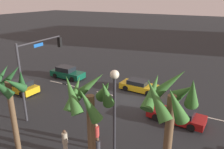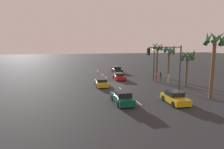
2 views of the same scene
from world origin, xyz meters
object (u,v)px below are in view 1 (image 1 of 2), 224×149
car_0 (177,115)px  pedestrian_0 (96,134)px  pedestrian_2 (65,141)px  palm_tree_0 (7,87)px  car_4 (21,87)px  traffic_signal (36,64)px  palm_tree_3 (169,110)px  pedestrian_1 (98,149)px  car_2 (139,86)px  palm_tree_2 (89,106)px  car_1 (67,73)px  streetlamp (114,97)px

car_0 → pedestrian_0: (4.23, 5.83, 0.27)m
pedestrian_2 → palm_tree_0: 5.07m
car_4 → traffic_signal: bearing=157.3°
palm_tree_0 → palm_tree_3: size_ratio=0.84×
pedestrian_0 → pedestrian_1: pedestrian_1 is taller
car_0 → pedestrian_1: 7.94m
pedestrian_0 → pedestrian_2: size_ratio=0.95×
car_2 → palm_tree_2: (-3.06, 14.01, 4.62)m
car_2 → palm_tree_0: 14.51m
car_0 → palm_tree_3: bearing=98.6°
car_2 → car_4: bearing=30.5°
car_1 → car_0: bearing=165.3°
car_1 → pedestrian_2: pedestrian_2 is taller
car_2 → pedestrian_1: size_ratio=2.57×
pedestrian_1 → palm_tree_3: bearing=161.2°
car_0 → car_1: (14.95, -3.92, 0.09)m
car_0 → traffic_signal: traffic_signal is taller
car_0 → car_1: car_1 is taller
streetlamp → palm_tree_2: palm_tree_2 is taller
palm_tree_0 → traffic_signal: bearing=-61.9°
car_2 → car_0: bearing=139.1°
pedestrian_1 → car_0: bearing=-114.1°
car_1 → palm_tree_2: bearing=133.6°
car_0 → car_4: car_4 is taller
car_4 → palm_tree_2: (-14.24, 7.43, 4.57)m
pedestrian_1 → palm_tree_3: size_ratio=0.24×
streetlamp → pedestrian_2: bearing=26.9°
traffic_signal → palm_tree_2: bearing=149.9°
car_0 → pedestrian_0: size_ratio=2.91×
car_0 → car_2: (5.21, -4.51, 0.00)m
pedestrian_0 → palm_tree_3: size_ratio=0.22×
palm_tree_0 → palm_tree_3: (-10.06, -0.17, 0.97)m
car_2 → car_4: size_ratio=1.10×
traffic_signal → pedestrian_0: size_ratio=4.04×
streetlamp → palm_tree_3: 5.04m
car_0 → car_4: 16.52m
palm_tree_0 → pedestrian_2: bearing=-156.3°
car_4 → palm_tree_0: bearing=138.0°
traffic_signal → palm_tree_3: bearing=160.0°
palm_tree_3 → streetlamp: bearing=-34.1°
palm_tree_3 → pedestrian_1: bearing=-18.8°
car_0 → streetlamp: 7.55m
palm_tree_3 → traffic_signal: bearing=-20.0°
car_4 → traffic_signal: traffic_signal is taller
car_4 → streetlamp: streetlamp is taller
palm_tree_0 → palm_tree_3: 10.11m
streetlamp → pedestrian_2: size_ratio=3.41×
pedestrian_0 → car_0: bearing=-126.0°
car_0 → car_2: size_ratio=1.08×
traffic_signal → pedestrian_2: bearing=149.3°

